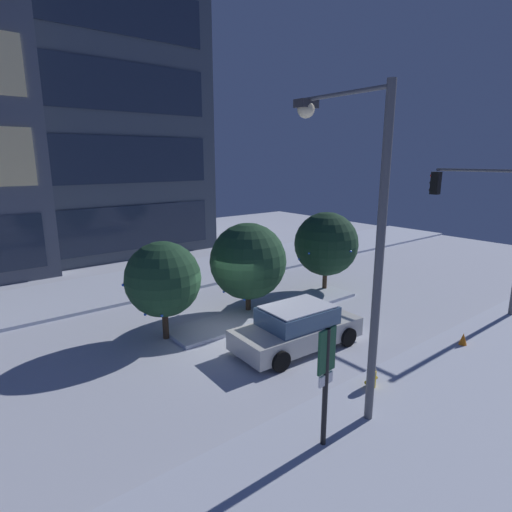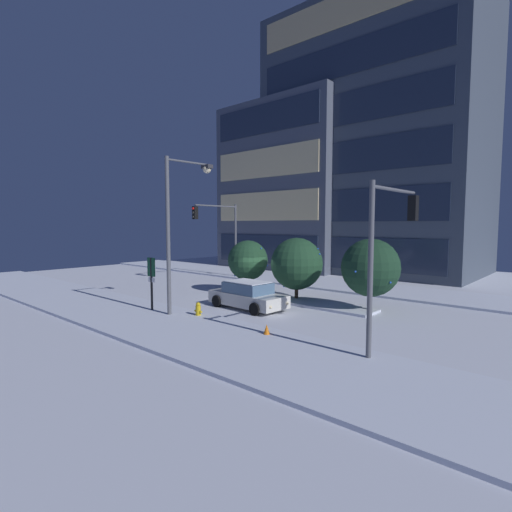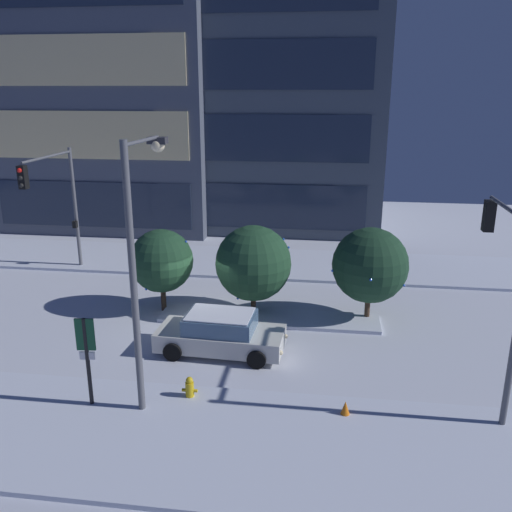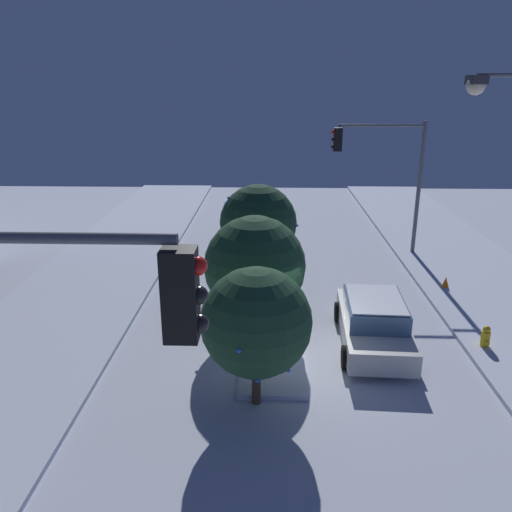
# 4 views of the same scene
# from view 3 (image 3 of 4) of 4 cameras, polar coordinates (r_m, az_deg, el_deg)

# --- Properties ---
(ground) EXTENTS (52.00, 52.00, 0.00)m
(ground) POSITION_cam_3_polar(r_m,az_deg,el_deg) (22.50, -5.79, -6.82)
(ground) COLOR silver
(curb_strip_near) EXTENTS (52.00, 5.20, 0.14)m
(curb_strip_near) POSITION_cam_3_polar(r_m,az_deg,el_deg) (15.96, -12.55, -17.86)
(curb_strip_near) COLOR silver
(curb_strip_near) RESTS_ON ground
(curb_strip_far) EXTENTS (52.00, 5.20, 0.14)m
(curb_strip_far) POSITION_cam_3_polar(r_m,az_deg,el_deg) (29.61, -2.33, -0.61)
(curb_strip_far) COLOR silver
(curb_strip_far) RESTS_ON ground
(median_strip) EXTENTS (9.00, 1.80, 0.14)m
(median_strip) POSITION_cam_3_polar(r_m,az_deg,el_deg) (22.51, 1.35, -6.53)
(median_strip) COLOR silver
(median_strip) RESTS_ON ground
(office_tower_main) EXTENTS (19.53, 12.52, 25.03)m
(office_tower_main) POSITION_cam_3_polar(r_m,az_deg,el_deg) (39.86, -1.80, 22.09)
(office_tower_main) COLOR #424C5B
(office_tower_main) RESTS_ON ground
(office_tower_secondary) EXTENTS (13.97, 10.89, 17.10)m
(office_tower_secondary) POSITION_cam_3_polar(r_m,az_deg,el_deg) (39.99, -14.28, 15.89)
(office_tower_secondary) COLOR #4C5466
(office_tower_secondary) RESTS_ON ground
(car_near) EXTENTS (4.70, 2.30, 1.49)m
(car_near) POSITION_cam_3_polar(r_m,az_deg,el_deg) (19.69, -3.74, -8.14)
(car_near) COLOR silver
(car_near) RESTS_ON ground
(traffic_light_corner_far_left) EXTENTS (0.32, 4.84, 6.31)m
(traffic_light_corner_far_left) POSITION_cam_3_polar(r_m,az_deg,el_deg) (27.80, -20.28, 6.23)
(traffic_light_corner_far_left) COLOR #565960
(traffic_light_corner_far_left) RESTS_ON ground
(traffic_light_corner_near_right) EXTENTS (0.32, 4.10, 6.05)m
(traffic_light_corner_near_right) POSITION_cam_3_polar(r_m,az_deg,el_deg) (17.09, 24.66, -1.15)
(traffic_light_corner_near_right) COLOR #565960
(traffic_light_corner_near_right) RESTS_ON ground
(street_lamp_arched) EXTENTS (0.56, 2.82, 7.91)m
(street_lamp_arched) POSITION_cam_3_polar(r_m,az_deg,el_deg) (15.51, -12.00, 1.86)
(street_lamp_arched) COLOR #565960
(street_lamp_arched) RESTS_ON ground
(fire_hydrant) EXTENTS (0.48, 0.26, 0.79)m
(fire_hydrant) POSITION_cam_3_polar(r_m,az_deg,el_deg) (17.11, -6.98, -13.71)
(fire_hydrant) COLOR gold
(fire_hydrant) RESTS_ON ground
(parking_info_sign) EXTENTS (0.55, 0.12, 2.88)m
(parking_info_sign) POSITION_cam_3_polar(r_m,az_deg,el_deg) (16.66, -17.36, -9.57)
(parking_info_sign) COLOR black
(parking_info_sign) RESTS_ON ground
(decorated_tree_median) EXTENTS (3.15, 3.15, 3.81)m
(decorated_tree_median) POSITION_cam_3_polar(r_m,az_deg,el_deg) (22.35, -0.28, -0.76)
(decorated_tree_median) COLOR #473323
(decorated_tree_median) RESTS_ON ground
(decorated_tree_left_of_median) EXTENTS (3.07, 3.11, 3.88)m
(decorated_tree_left_of_median) POSITION_cam_3_polar(r_m,az_deg,el_deg) (22.20, 11.90, -0.96)
(decorated_tree_left_of_median) COLOR #473323
(decorated_tree_left_of_median) RESTS_ON ground
(decorated_tree_right_of_median) EXTENTS (2.69, 2.67, 3.55)m
(decorated_tree_right_of_median) POSITION_cam_3_polar(r_m,az_deg,el_deg) (23.04, -9.90, -0.51)
(decorated_tree_right_of_median) COLOR #473323
(decorated_tree_right_of_median) RESTS_ON ground
(construction_cone) EXTENTS (0.36, 0.36, 0.55)m
(construction_cone) POSITION_cam_3_polar(r_m,az_deg,el_deg) (16.44, 9.35, -15.66)
(construction_cone) COLOR orange
(construction_cone) RESTS_ON ground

